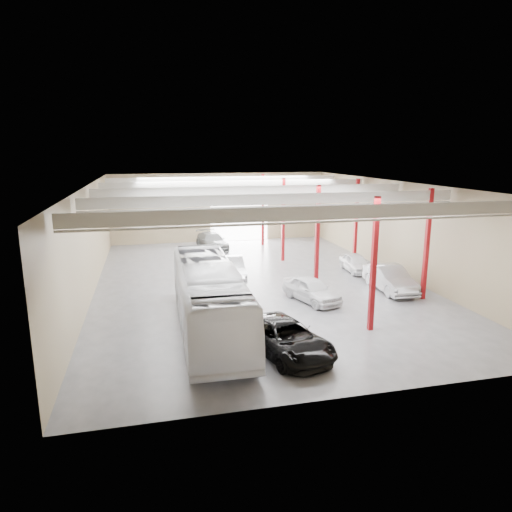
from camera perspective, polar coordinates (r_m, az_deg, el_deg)
name	(u,v)px	position (r m, az deg, el deg)	size (l,w,h in m)	color
depot_shell	(256,212)	(32.12, 0.00, 5.48)	(22.12, 32.12, 7.06)	#4F4E54
coach_bus	(209,297)	(23.84, -5.93, -5.12)	(3.00, 12.81, 3.57)	white
black_sedan	(285,338)	(21.33, 3.71, -10.17)	(2.60, 5.64, 1.57)	black
car_row_a	(311,289)	(28.67, 6.94, -4.17)	(1.79, 4.45, 1.52)	silver
car_row_b	(232,268)	(33.58, -3.05, -1.50)	(1.66, 4.75, 1.57)	#A2A3A7
car_row_c	(212,241)	(43.70, -5.53, 1.86)	(2.21, 5.45, 1.58)	slate
car_right_near	(390,278)	(31.84, 16.40, -2.71)	(1.79, 5.13, 1.69)	#A2A1A6
car_right_far	(356,263)	(36.33, 12.36, -0.83)	(1.62, 4.02, 1.37)	white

